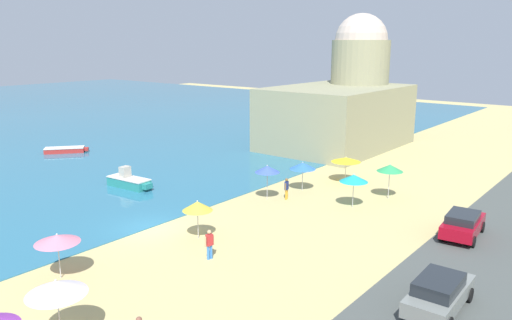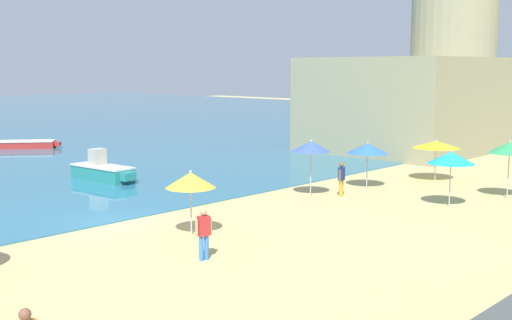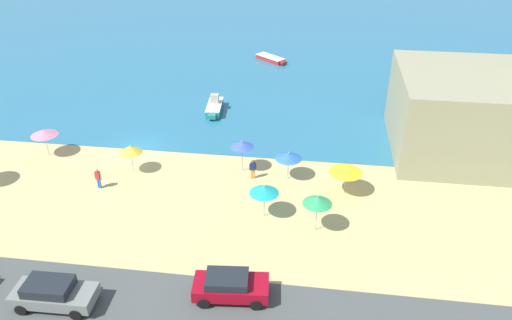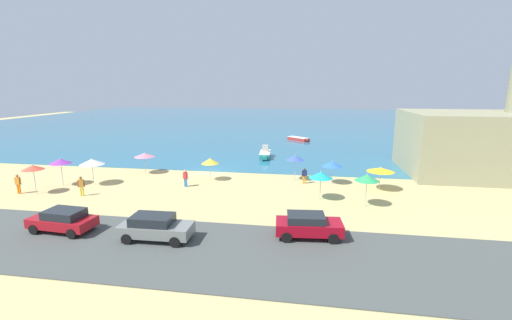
# 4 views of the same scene
# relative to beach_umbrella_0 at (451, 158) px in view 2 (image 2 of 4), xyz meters

# --- Properties ---
(ground_plane) EXTENTS (160.00, 160.00, 0.00)m
(ground_plane) POSITION_rel_beach_umbrella_0_xyz_m (-11.48, 7.72, -2.08)
(ground_plane) COLOR tan
(beach_umbrella_0) EXTENTS (1.94, 1.94, 2.41)m
(beach_umbrella_0) POSITION_rel_beach_umbrella_0_xyz_m (0.00, 0.00, 0.00)
(beach_umbrella_0) COLOR #B2B2B7
(beach_umbrella_0) RESTS_ON ground_plane
(beach_umbrella_2) EXTENTS (2.37, 2.37, 2.14)m
(beach_umbrella_2) POSITION_rel_beach_umbrella_0_xyz_m (5.32, 3.53, -0.19)
(beach_umbrella_2) COLOR #B2B2B7
(beach_umbrella_2) RESTS_ON ground_plane
(beach_umbrella_4) EXTENTS (1.98, 1.98, 2.26)m
(beach_umbrella_4) POSITION_rel_beach_umbrella_0_xyz_m (1.19, 4.96, -0.14)
(beach_umbrella_4) COLOR #B2B2B7
(beach_umbrella_4) RESTS_ON ground_plane
(beach_umbrella_6) EXTENTS (1.75, 1.75, 2.30)m
(beach_umbrella_6) POSITION_rel_beach_umbrella_0_xyz_m (-10.61, 4.30, -0.12)
(beach_umbrella_6) COLOR #B2B2B7
(beach_umbrella_6) RESTS_ON ground_plane
(beach_umbrella_7) EXTENTS (1.87, 1.87, 2.60)m
(beach_umbrella_7) POSITION_rel_beach_umbrella_0_xyz_m (3.46, -1.04, 0.20)
(beach_umbrella_7) COLOR #B2B2B7
(beach_umbrella_7) RESTS_ON ground_plane
(beach_umbrella_8) EXTENTS (1.77, 1.77, 2.60)m
(beach_umbrella_8) POSITION_rel_beach_umbrella_0_xyz_m (-2.36, 5.61, 0.21)
(beach_umbrella_8) COLOR #B2B2B7
(beach_umbrella_8) RESTS_ON ground_plane
(bather_0) EXTENTS (0.55, 0.32, 1.59)m
(bather_0) POSITION_rel_beach_umbrella_0_xyz_m (-1.40, 4.59, -1.20)
(bather_0) COLOR gold
(bather_0) RESTS_ON ground_plane
(bather_2) EXTENTS (0.56, 0.29, 1.62)m
(bather_2) POSITION_rel_beach_umbrella_0_xyz_m (-12.26, 1.78, -1.18)
(bather_2) COLOR #3576C9
(bather_2) RESTS_ON ground_plane
(skiff_nearshore) EXTENTS (3.98, 3.47, 0.55)m
(skiff_nearshore) POSITION_rel_beach_umbrella_0_xyz_m (-2.97, 31.35, -1.76)
(skiff_nearshore) COLOR #B02A26
(skiff_nearshore) RESTS_ON sea
(skiff_offshore) EXTENTS (1.65, 4.17, 1.60)m
(skiff_offshore) POSITION_rel_beach_umbrella_0_xyz_m (-6.70, 15.89, -1.57)
(skiff_offshore) COLOR teal
(skiff_offshore) RESTS_ON sea
(harbor_fortress) EXTENTS (16.09, 11.06, 14.25)m
(harbor_fortress) POSITION_rel_beach_umbrella_0_xyz_m (19.09, 11.34, 2.67)
(harbor_fortress) COLOR gray
(harbor_fortress) RESTS_ON ground_plane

